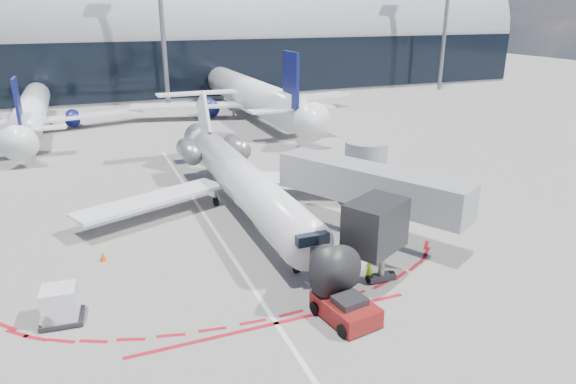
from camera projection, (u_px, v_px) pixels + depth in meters
name	position (u px, v px, depth m)	size (l,w,h in m)	color
ground	(215.00, 232.00, 34.33)	(260.00, 260.00, 0.00)	slate
apron_centerline	(208.00, 221.00, 36.08)	(0.25, 40.00, 0.01)	silver
apron_stop_bar	(276.00, 323.00, 24.28)	(14.00, 0.25, 0.01)	maroon
terminal_building	(119.00, 44.00, 88.25)	(150.00, 24.15, 24.00)	gray
jet_bridge	(368.00, 185.00, 34.14)	(10.03, 15.20, 4.90)	gray
light_mast_centre	(162.00, 21.00, 73.85)	(0.70, 0.70, 25.00)	slate
light_mast_east	(446.00, 19.00, 91.47)	(0.70, 0.70, 25.00)	slate
regional_jet	(240.00, 177.00, 37.49)	(23.78, 29.32, 7.34)	silver
pushback_tug	(346.00, 308.00, 24.44)	(2.63, 5.24, 1.33)	#5D100D
ramp_worker	(369.00, 268.00, 27.81)	(0.58, 0.38, 1.60)	#A2FC1A
uld_container	(60.00, 305.00, 24.14)	(2.07, 1.81, 1.80)	black
safety_cone_left	(103.00, 256.00, 30.27)	(0.40, 0.40, 0.55)	#E14204
bg_airliner_1	(28.00, 90.00, 61.44)	(30.46, 32.25, 9.85)	silver
bg_airliner_2	(247.00, 71.00, 70.83)	(37.72, 39.93, 12.20)	silver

